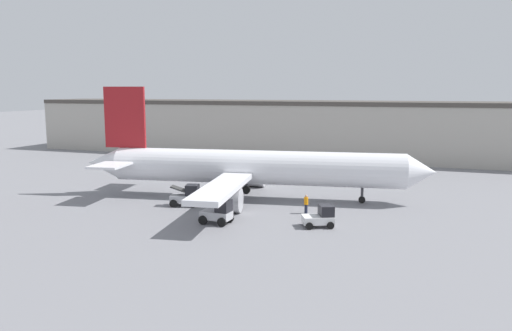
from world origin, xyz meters
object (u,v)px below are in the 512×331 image
(ground_crew_worker, at_px, (306,203))
(baggage_tug, at_px, (320,217))
(airplane, at_px, (247,167))
(belt_loader_truck, at_px, (187,196))
(pushback_tug, at_px, (219,213))

(ground_crew_worker, height_order, baggage_tug, baggage_tug)
(airplane, distance_m, ground_crew_worker, 9.17)
(belt_loader_truck, bearing_deg, pushback_tug, -56.73)
(airplane, relative_size, pushback_tug, 13.95)
(pushback_tug, bearing_deg, belt_loader_truck, 140.86)
(baggage_tug, bearing_deg, ground_crew_worker, 93.79)
(baggage_tug, height_order, belt_loader_truck, belt_loader_truck)
(belt_loader_truck, height_order, pushback_tug, belt_loader_truck)
(ground_crew_worker, bearing_deg, pushback_tug, -27.66)
(belt_loader_truck, bearing_deg, ground_crew_worker, -10.21)
(ground_crew_worker, relative_size, pushback_tug, 0.67)
(belt_loader_truck, bearing_deg, airplane, 35.35)
(airplane, height_order, ground_crew_worker, airplane)
(airplane, bearing_deg, pushback_tug, -91.72)
(baggage_tug, bearing_deg, airplane, 114.24)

